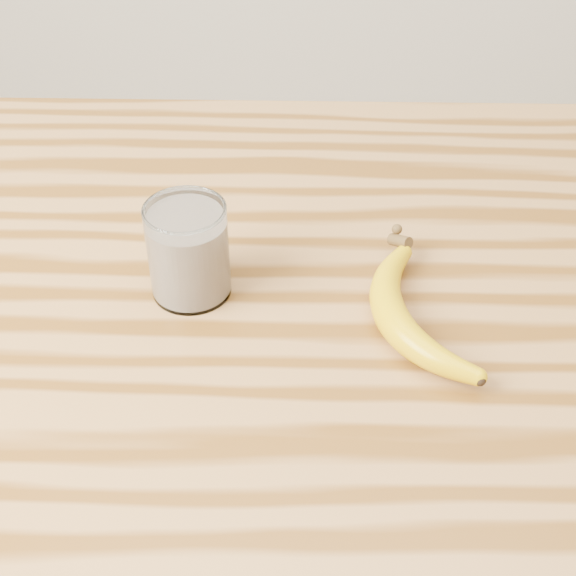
{
  "coord_description": "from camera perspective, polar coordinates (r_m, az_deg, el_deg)",
  "views": [
    {
      "loc": [
        -0.08,
        -0.71,
        1.47
      ],
      "look_at": [
        -0.1,
        -0.07,
        0.93
      ],
      "focal_mm": 50.0,
      "sensor_mm": 36.0,
      "label": 1
    }
  ],
  "objects": [
    {
      "name": "table",
      "position": [
        1.0,
        5.64,
        -4.35
      ],
      "size": [
        1.2,
        0.8,
        0.9
      ],
      "color": "olive",
      "rests_on": "ground"
    },
    {
      "name": "smoothie_glass",
      "position": [
        0.85,
        -7.09,
        2.53
      ],
      "size": [
        0.09,
        0.09,
        0.11
      ],
      "color": "white",
      "rests_on": "table"
    },
    {
      "name": "banana",
      "position": [
        0.82,
        7.33,
        -2.1
      ],
      "size": [
        0.18,
        0.31,
        0.04
      ],
      "primitive_type": null,
      "rotation": [
        0.0,
        0.0,
        0.27
      ],
      "color": "#CDA004",
      "rests_on": "table"
    }
  ]
}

